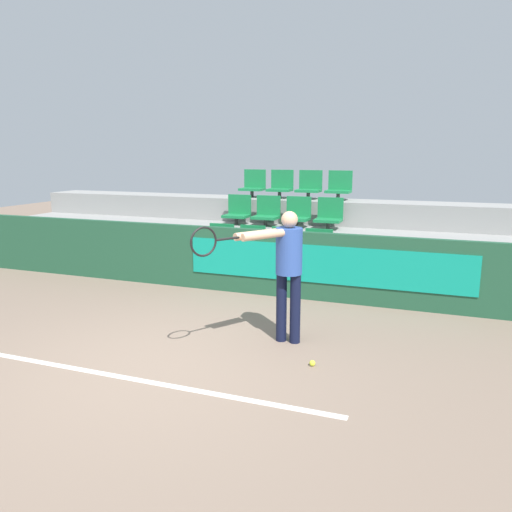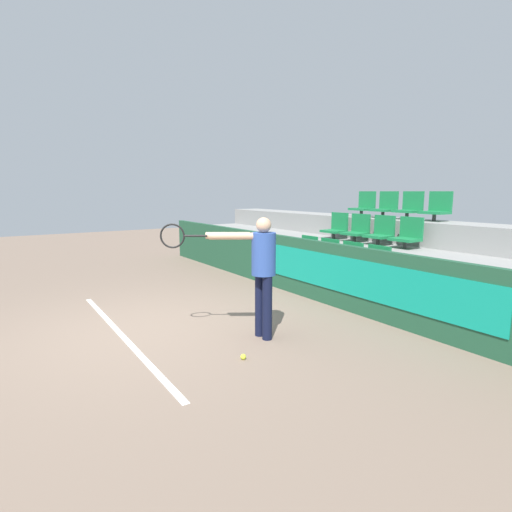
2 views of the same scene
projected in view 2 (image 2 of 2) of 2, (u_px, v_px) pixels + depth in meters
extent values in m
plane|color=#7A6656|center=(144.00, 331.00, 5.64)|extent=(30.00, 30.00, 0.00)
cube|color=white|center=(121.00, 335.00, 5.47)|extent=(4.36, 0.08, 0.01)
cube|color=#1E4C33|center=(312.00, 269.00, 7.27)|extent=(11.94, 0.12, 1.08)
cube|color=#0F937A|center=(358.00, 278.00, 6.27)|extent=(4.48, 0.02, 0.59)
cube|color=gray|center=(332.00, 282.00, 7.60)|extent=(11.54, 0.86, 0.46)
cube|color=gray|center=(363.00, 266.00, 8.03)|extent=(11.54, 0.86, 0.92)
cube|color=gray|center=(391.00, 251.00, 8.47)|extent=(11.54, 0.86, 1.38)
cylinder|color=#333333|center=(303.00, 260.00, 8.32)|extent=(0.07, 0.07, 0.14)
cube|color=#197A42|center=(303.00, 256.00, 8.30)|extent=(0.47, 0.39, 0.05)
cube|color=#197A42|center=(310.00, 245.00, 8.36)|extent=(0.47, 0.04, 0.38)
cylinder|color=#333333|center=(323.00, 264.00, 7.82)|extent=(0.07, 0.07, 0.14)
cube|color=#197A42|center=(323.00, 260.00, 7.81)|extent=(0.47, 0.39, 0.05)
cube|color=#197A42|center=(330.00, 248.00, 7.87)|extent=(0.47, 0.04, 0.38)
cylinder|color=#333333|center=(346.00, 269.00, 7.33)|extent=(0.07, 0.07, 0.14)
cube|color=#197A42|center=(346.00, 264.00, 7.31)|extent=(0.47, 0.39, 0.05)
cube|color=#197A42|center=(353.00, 252.00, 7.38)|extent=(0.47, 0.04, 0.38)
cylinder|color=#333333|center=(371.00, 275.00, 6.83)|extent=(0.07, 0.07, 0.14)
cube|color=#197A42|center=(372.00, 270.00, 6.82)|extent=(0.47, 0.39, 0.05)
cube|color=#197A42|center=(379.00, 256.00, 6.88)|extent=(0.47, 0.04, 0.38)
cylinder|color=#333333|center=(333.00, 236.00, 8.71)|extent=(0.07, 0.07, 0.14)
cube|color=#197A42|center=(334.00, 231.00, 8.70)|extent=(0.47, 0.39, 0.05)
cube|color=#197A42|center=(340.00, 221.00, 8.76)|extent=(0.47, 0.04, 0.38)
cylinder|color=#333333|center=(354.00, 238.00, 8.22)|extent=(0.07, 0.07, 0.14)
cube|color=#197A42|center=(354.00, 234.00, 8.20)|extent=(0.47, 0.39, 0.05)
cube|color=#197A42|center=(361.00, 223.00, 8.27)|extent=(0.47, 0.04, 0.38)
cylinder|color=#333333|center=(378.00, 241.00, 7.72)|extent=(0.07, 0.07, 0.14)
cube|color=#197A42|center=(378.00, 236.00, 7.71)|extent=(0.47, 0.39, 0.05)
cube|color=#197A42|center=(385.00, 225.00, 7.77)|extent=(0.47, 0.04, 0.38)
cylinder|color=#333333|center=(404.00, 245.00, 7.23)|extent=(0.07, 0.07, 0.14)
cube|color=#197A42|center=(405.00, 240.00, 7.21)|extent=(0.47, 0.39, 0.05)
cube|color=#197A42|center=(412.00, 227.00, 7.28)|extent=(0.47, 0.04, 0.38)
cylinder|color=#333333|center=(361.00, 213.00, 9.11)|extent=(0.07, 0.07, 0.14)
cube|color=#197A42|center=(361.00, 209.00, 9.09)|extent=(0.47, 0.39, 0.05)
cube|color=#197A42|center=(367.00, 200.00, 9.16)|extent=(0.47, 0.04, 0.38)
cylinder|color=#333333|center=(383.00, 215.00, 8.61)|extent=(0.07, 0.07, 0.14)
cube|color=#197A42|center=(383.00, 210.00, 8.60)|extent=(0.47, 0.39, 0.05)
cube|color=#197A42|center=(389.00, 200.00, 8.66)|extent=(0.47, 0.04, 0.38)
cylinder|color=#333333|center=(407.00, 216.00, 8.12)|extent=(0.07, 0.07, 0.14)
cube|color=#197A42|center=(407.00, 211.00, 8.10)|extent=(0.47, 0.39, 0.05)
cube|color=#197A42|center=(413.00, 201.00, 8.17)|extent=(0.47, 0.04, 0.38)
cylinder|color=#333333|center=(434.00, 218.00, 7.62)|extent=(0.07, 0.07, 0.14)
cube|color=#197A42|center=(434.00, 213.00, 7.61)|extent=(0.47, 0.39, 0.05)
cube|color=#197A42|center=(441.00, 201.00, 7.67)|extent=(0.47, 0.04, 0.38)
cylinder|color=black|center=(260.00, 305.00, 5.39)|extent=(0.13, 0.13, 0.86)
cylinder|color=black|center=(267.00, 308.00, 5.25)|extent=(0.13, 0.13, 0.86)
cylinder|color=#2D4C99|center=(264.00, 254.00, 5.20)|extent=(0.32, 0.32, 0.56)
sphere|color=tan|center=(264.00, 225.00, 5.14)|extent=(0.20, 0.20, 0.20)
cylinder|color=tan|center=(228.00, 235.00, 5.19)|extent=(0.38, 0.53, 0.09)
cylinder|color=tan|center=(231.00, 236.00, 5.12)|extent=(0.38, 0.53, 0.09)
cylinder|color=black|center=(196.00, 236.00, 5.15)|extent=(0.18, 0.27, 0.03)
torus|color=black|center=(172.00, 236.00, 5.14)|extent=(0.19, 0.29, 0.32)
sphere|color=#CCDB33|center=(243.00, 357.00, 4.67)|extent=(0.07, 0.07, 0.07)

